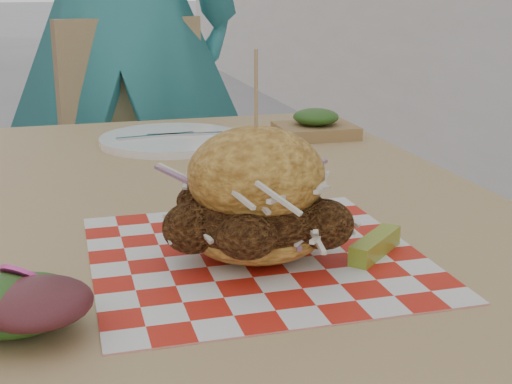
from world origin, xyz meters
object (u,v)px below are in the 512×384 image
(patio_table, at_px, (212,247))
(diner, at_px, (119,12))
(sandwich, at_px, (256,201))
(patio_chair, at_px, (130,168))

(patio_table, bearing_deg, diner, 90.87)
(sandwich, bearing_deg, diner, 90.70)
(patio_chair, bearing_deg, patio_table, -103.86)
(diner, height_order, sandwich, diner)
(patio_table, distance_m, sandwich, 0.28)
(diner, distance_m, sandwich, 1.40)
(patio_table, relative_size, patio_chair, 1.26)
(patio_table, bearing_deg, patio_chair, 91.56)
(diner, bearing_deg, patio_chair, 95.90)
(diner, xyz_separation_m, patio_chair, (-0.01, -0.18, -0.41))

